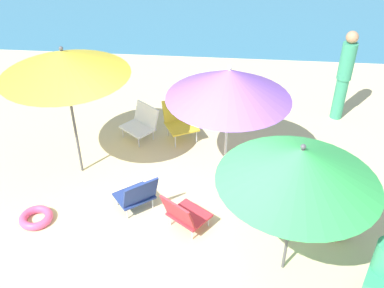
# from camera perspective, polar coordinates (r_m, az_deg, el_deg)

# --- Properties ---
(ground_plane) EXTENTS (40.00, 40.00, 0.00)m
(ground_plane) POSITION_cam_1_polar(r_m,az_deg,el_deg) (6.07, -4.07, -12.87)
(ground_plane) COLOR beige
(umbrella_purple) EXTENTS (1.81, 1.81, 1.91)m
(umbrella_purple) POSITION_cam_1_polar(r_m,az_deg,el_deg) (6.30, 4.77, 7.67)
(umbrella_purple) COLOR silver
(umbrella_purple) RESTS_ON ground_plane
(umbrella_green) EXTENTS (1.80, 1.80, 1.88)m
(umbrella_green) POSITION_cam_1_polar(r_m,az_deg,el_deg) (4.85, 13.68, -2.71)
(umbrella_green) COLOR #4C4C51
(umbrella_green) RESTS_ON ground_plane
(umbrella_yellow) EXTENTS (1.85, 1.85, 2.13)m
(umbrella_yellow) POSITION_cam_1_polar(r_m,az_deg,el_deg) (6.53, -16.14, 9.94)
(umbrella_yellow) COLOR #4C4C51
(umbrella_yellow) RESTS_ON ground_plane
(beach_chair_a) EXTENTS (0.72, 0.72, 0.63)m
(beach_chair_a) POSITION_cam_1_polar(r_m,az_deg,el_deg) (6.37, -7.04, -6.45)
(beach_chair_a) COLOR navy
(beach_chair_a) RESTS_ON ground_plane
(beach_chair_b) EXTENTS (0.71, 0.72, 0.60)m
(beach_chair_b) POSITION_cam_1_polar(r_m,az_deg,el_deg) (6.05, -1.05, -8.93)
(beach_chair_b) COLOR red
(beach_chair_b) RESTS_ON ground_plane
(beach_chair_c) EXTENTS (0.75, 0.74, 0.58)m
(beach_chair_c) POSITION_cam_1_polar(r_m,az_deg,el_deg) (7.97, -6.48, 2.80)
(beach_chair_c) COLOR white
(beach_chair_c) RESTS_ON ground_plane
(beach_chair_d) EXTENTS (0.71, 0.75, 0.66)m
(beach_chair_d) POSITION_cam_1_polar(r_m,az_deg,el_deg) (7.91, -1.61, 3.18)
(beach_chair_d) COLOR gold
(beach_chair_d) RESTS_ON ground_plane
(person_a) EXTENTS (0.27, 0.27, 1.73)m
(person_a) POSITION_cam_1_polar(r_m,az_deg,el_deg) (8.68, 18.93, 8.38)
(person_a) COLOR #389970
(person_a) RESTS_ON ground_plane
(person_b) EXTENTS (0.40, 0.56, 0.84)m
(person_b) POSITION_cam_1_polar(r_m,az_deg,el_deg) (6.38, 18.69, -7.25)
(person_b) COLOR silver
(person_b) RESTS_ON ground_plane
(swim_ring) EXTENTS (0.47, 0.47, 0.11)m
(swim_ring) POSITION_cam_1_polar(r_m,az_deg,el_deg) (6.71, -19.36, -8.91)
(swim_ring) COLOR #E54C7F
(swim_ring) RESTS_ON ground_plane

